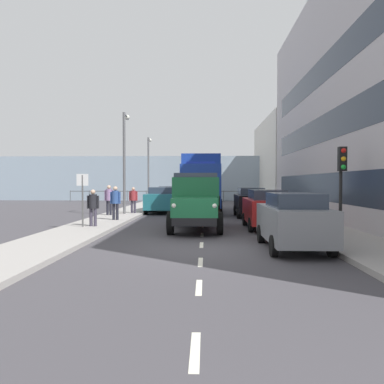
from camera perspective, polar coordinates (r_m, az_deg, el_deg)
The scene contains 22 objects.
ground_plane at distance 20.98m, azimuth 1.70°, elevation -4.11°, with size 80.00×80.00×0.00m, color #423F44.
sidewalk_left at distance 21.52m, azimuth 14.98°, elevation -3.82°, with size 2.40×36.82×0.15m, color #9E9993.
sidewalk_right at distance 21.58m, azimuth -11.55°, elevation -3.79°, with size 2.40×36.82×0.15m, color #9E9993.
road_centreline_markings at distance 20.14m, azimuth 1.68°, elevation -4.33°, with size 0.12×32.28×0.01m.
building_far_block at distance 40.54m, azimuth 15.45°, elevation 4.50°, with size 6.72×14.09×8.44m.
sea_horizon at distance 42.30m, azimuth 1.87°, elevation 2.09°, with size 80.00×0.80×5.00m, color #8C9EAD.
seawall_railing at distance 38.71m, azimuth 1.85°, elevation -0.20°, with size 28.08×0.08×1.20m.
truck_vintage_green at distance 15.91m, azimuth 0.59°, elevation -1.63°, with size 2.17×5.64×2.43m.
lorry_cargo_blue at distance 25.55m, azimuth 1.41°, elevation 1.55°, with size 2.58×8.20×3.87m.
car_grey_kerbside_near at distance 11.83m, azimuth 15.08°, elevation -4.14°, with size 1.75×3.91×1.72m.
car_red_kerbside_1 at distance 16.82m, azimuth 11.16°, elevation -2.47°, with size 1.76×3.88×1.72m.
car_black_kerbside_2 at distance 22.45m, azimuth 8.85°, elevation -1.48°, with size 1.76×3.82×1.72m.
car_teal_oppositeside_0 at distance 25.20m, azimuth -4.59°, elevation -1.14°, with size 1.96×4.18×1.72m.
car_white_oppositeside_1 at distance 30.65m, azimuth -3.41°, elevation -0.67°, with size 1.93×4.62×1.72m.
pedestrian_couple_a at distance 16.73m, azimuth -14.81°, elevation -1.89°, with size 0.53×0.34×1.58m.
pedestrian_near_railing at distance 19.30m, azimuth -11.57°, elevation -1.22°, with size 0.53×0.34×1.69m.
pedestrian_couple_b at distance 22.26m, azimuth -12.50°, elevation -0.81°, with size 0.53×0.34×1.73m.
pedestrian_with_bag at distance 23.43m, azimuth -8.91°, elevation -0.89°, with size 0.53×0.34×1.59m.
traffic_light_near at distance 14.93m, azimuth 21.81°, elevation 3.03°, with size 0.28×0.41×3.20m.
lamp_post_promenade at distance 23.12m, azimuth -10.18°, elevation 5.83°, with size 0.32×1.14×6.09m.
lamp_post_far at distance 34.53m, azimuth -6.59°, elevation 4.29°, with size 0.32×1.14×5.98m.
street_sign at distance 16.56m, azimuth -16.30°, elevation 0.18°, with size 0.50×0.07×2.25m.
Camera 1 is at (-0.12, 11.56, 2.04)m, focal length 35.10 mm.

